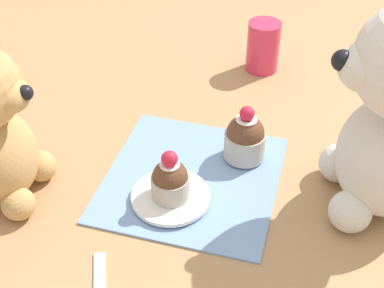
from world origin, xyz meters
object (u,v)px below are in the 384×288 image
(juice_glass, at_px, (263,46))
(saucer_plate, at_px, (171,196))
(cupcake_near_cream_bear, at_px, (245,138))
(cupcake_near_tan_bear, at_px, (170,180))

(juice_glass, bearing_deg, saucer_plate, -8.66)
(cupcake_near_cream_bear, bearing_deg, saucer_plate, -34.09)
(saucer_plate, distance_m, juice_glass, 0.33)
(cupcake_near_tan_bear, height_order, juice_glass, juice_glass)
(cupcake_near_cream_bear, xyz_separation_m, saucer_plate, (0.10, -0.07, -0.03))
(cupcake_near_cream_bear, relative_size, juice_glass, 0.94)
(juice_glass, bearing_deg, cupcake_near_tan_bear, -8.66)
(cupcake_near_cream_bear, xyz_separation_m, cupcake_near_tan_bear, (0.10, -0.07, 0.00))
(saucer_plate, relative_size, juice_glass, 1.16)
(cupcake_near_cream_bear, height_order, cupcake_near_tan_bear, cupcake_near_cream_bear)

